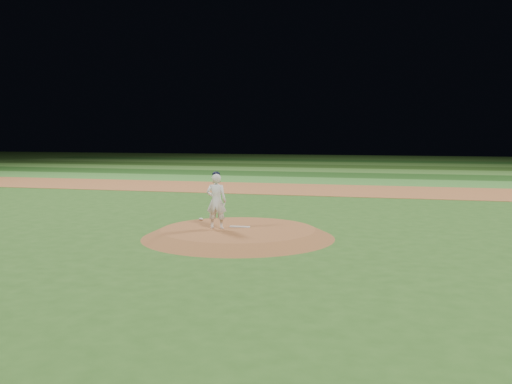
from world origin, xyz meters
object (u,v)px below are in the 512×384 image
object	(u,v)px
pitchers_mound	(238,233)
rosin_bag	(201,219)
pitcher_on_mound	(216,201)
pitching_rubber	(240,227)

from	to	relation	value
pitchers_mound	rosin_bag	bearing A→B (deg)	142.69
pitcher_on_mound	pitchers_mound	bearing A→B (deg)	15.88
pitchers_mound	pitcher_on_mound	distance (m)	1.12
pitchers_mound	pitching_rubber	size ratio (longest dim) A/B	9.36
pitchers_mound	pitching_rubber	distance (m)	0.28
rosin_bag	pitcher_on_mound	xyz separation A→B (m)	(0.98, -1.37, 0.77)
pitchers_mound	pitcher_on_mound	world-z (taller)	pitcher_on_mound
rosin_bag	pitcher_on_mound	distance (m)	1.85
pitching_rubber	rosin_bag	distance (m)	1.82
pitchers_mound	pitching_rubber	xyz separation A→B (m)	(-0.02, 0.24, 0.14)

